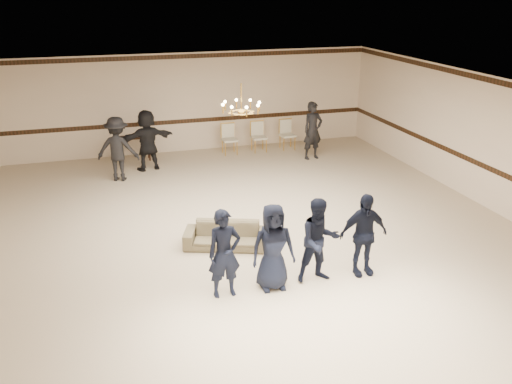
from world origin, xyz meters
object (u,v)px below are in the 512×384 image
(adult_right, at_px, (313,131))
(settee, at_px, (227,235))
(boy_c, at_px, (319,241))
(boy_b, at_px, (273,247))
(adult_left, at_px, (118,149))
(boy_a, at_px, (224,254))
(adult_mid, at_px, (147,140))
(banquet_chair_right, at_px, (287,135))
(boy_d, at_px, (363,235))
(console_table, at_px, (135,148))
(chandelier, at_px, (241,98))
(banquet_chair_left, at_px, (230,140))
(banquet_chair_mid, at_px, (259,137))

(adult_right, bearing_deg, settee, -138.22)
(settee, bearing_deg, boy_c, -35.16)
(boy_b, bearing_deg, adult_left, 110.14)
(boy_a, relative_size, adult_mid, 0.90)
(boy_c, height_order, settee, boy_c)
(boy_a, bearing_deg, banquet_chair_right, 60.87)
(boy_d, relative_size, settee, 0.92)
(adult_left, xyz_separation_m, console_table, (0.62, 1.75, -0.52))
(console_table, bearing_deg, boy_a, -83.93)
(chandelier, bearing_deg, adult_right, 49.07)
(adult_right, bearing_deg, console_table, 154.59)
(boy_c, relative_size, banquet_chair_left, 1.68)
(boy_d, relative_size, banquet_chair_right, 1.68)
(chandelier, bearing_deg, boy_b, -95.99)
(banquet_chair_right, bearing_deg, adult_mid, -175.40)
(chandelier, xyz_separation_m, console_table, (-1.97, 5.38, -2.49))
(boy_d, distance_m, banquet_chair_mid, 8.49)
(adult_right, relative_size, banquet_chair_left, 1.87)
(banquet_chair_right, bearing_deg, console_table, 172.15)
(boy_d, height_order, adult_right, adult_right)
(adult_left, bearing_deg, adult_mid, -123.73)
(chandelier, height_order, adult_left, chandelier)
(boy_a, height_order, adult_right, adult_right)
(settee, relative_size, adult_mid, 0.98)
(boy_b, relative_size, adult_mid, 0.90)
(boy_a, height_order, boy_b, same)
(settee, xyz_separation_m, adult_right, (4.15, 5.34, 0.65))
(boy_a, xyz_separation_m, adult_left, (-1.35, 6.91, 0.09))
(console_table, bearing_deg, chandelier, -68.60)
(settee, xyz_separation_m, banquet_chair_mid, (2.77, 6.59, 0.23))
(boy_c, xyz_separation_m, boy_d, (0.90, 0.00, 0.00))
(boy_a, distance_m, boy_b, 0.90)
(boy_a, height_order, console_table, boy_a)
(adult_right, relative_size, banquet_chair_mid, 1.87)
(chandelier, bearing_deg, boy_d, -66.09)
(banquet_chair_left, bearing_deg, banquet_chair_mid, -1.20)
(chandelier, xyz_separation_m, banquet_chair_right, (3.03, 5.18, -2.39))
(settee, bearing_deg, boy_b, -57.89)
(banquet_chair_left, bearing_deg, adult_mid, -163.93)
(chandelier, distance_m, console_table, 6.24)
(boy_c, height_order, adult_right, adult_right)
(banquet_chair_mid, xyz_separation_m, console_table, (-4.00, 0.20, -0.10))
(banquet_chair_left, distance_m, console_table, 3.01)
(boy_c, bearing_deg, adult_mid, 107.57)
(banquet_chair_mid, bearing_deg, chandelier, -110.37)
(boy_b, relative_size, boy_d, 1.00)
(boy_c, bearing_deg, boy_d, 1.13)
(boy_b, xyz_separation_m, banquet_chair_mid, (2.38, 8.46, -0.33))
(settee, relative_size, banquet_chair_right, 1.82)
(settee, height_order, banquet_chair_left, banquet_chair_left)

